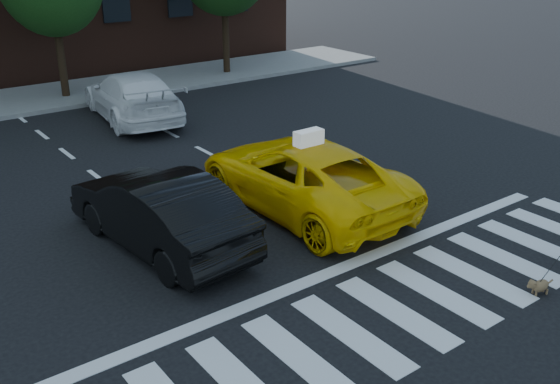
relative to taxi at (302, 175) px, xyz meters
name	(u,v)px	position (x,y,z in m)	size (l,w,h in m)	color
ground	(396,312)	(-1.40, -4.21, -0.77)	(120.00, 120.00, 0.00)	black
crosswalk	(396,312)	(-1.40, -4.21, -0.76)	(13.00, 2.40, 0.01)	silver
stop_line	(331,272)	(-1.40, -2.61, -0.76)	(12.00, 0.30, 0.01)	silver
sidewalk_far	(49,97)	(-1.40, 13.29, -0.69)	(30.00, 4.00, 0.15)	slate
taxi	(302,175)	(0.00, 0.00, 0.00)	(2.54, 5.51, 1.53)	yellow
black_sedan	(159,211)	(-3.40, 0.20, -0.01)	(1.60, 4.59, 1.51)	black
white_suv	(132,96)	(0.00, 8.88, 0.02)	(2.19, 5.39, 1.56)	white
dog	(539,286)	(0.96, -5.30, -0.60)	(0.49, 0.32, 0.29)	olive
taxi_sign	(309,138)	(0.00, -0.20, 0.93)	(0.65, 0.28, 0.32)	white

